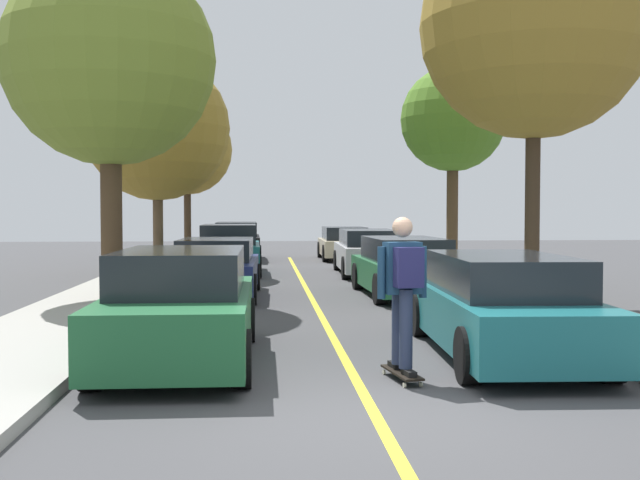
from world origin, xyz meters
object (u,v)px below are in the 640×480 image
(street_tree_left_nearest, at_px, (110,61))
(skateboard, at_px, (402,373))
(parked_car_right_far, at_px, (368,252))
(street_tree_left_near, at_px, (157,129))
(street_tree_left_far, at_px, (187,150))
(street_tree_right_nearest, at_px, (534,25))
(parked_car_left_near, at_px, (217,269))
(parked_car_right_farthest, at_px, (344,243))
(parked_car_left_far, at_px, (229,250))
(street_tree_right_near, at_px, (453,120))
(parked_car_right_near, at_px, (404,267))
(skateboarder, at_px, (403,284))
(parked_car_left_farthest, at_px, (237,241))
(parked_car_left_nearest, at_px, (181,308))
(parked_car_right_nearest, at_px, (501,306))

(street_tree_left_nearest, distance_m, skateboard, 10.00)
(parked_car_right_far, xyz_separation_m, street_tree_left_near, (-6.21, 0.22, 3.64))
(street_tree_left_far, relative_size, street_tree_right_nearest, 0.81)
(parked_car_left_near, bearing_deg, street_tree_left_nearest, -155.50)
(parked_car_right_far, bearing_deg, street_tree_left_far, 124.88)
(parked_car_right_far, relative_size, parked_car_right_farthest, 1.15)
(parked_car_left_far, relative_size, street_tree_right_near, 0.79)
(parked_car_right_near, xyz_separation_m, parked_car_right_far, (-0.00, 5.75, 0.02))
(parked_car_right_near, distance_m, street_tree_right_nearest, 5.74)
(parked_car_right_farthest, height_order, street_tree_right_nearest, street_tree_right_nearest)
(street_tree_left_near, distance_m, street_tree_left_far, 8.69)
(street_tree_left_nearest, height_order, skateboard, street_tree_left_nearest)
(parked_car_right_near, bearing_deg, skateboarder, -100.60)
(parked_car_left_far, bearing_deg, street_tree_left_nearest, -106.22)
(parked_car_left_far, relative_size, street_tree_left_nearest, 0.65)
(parked_car_left_near, distance_m, street_tree_left_nearest, 4.87)
(parked_car_right_far, xyz_separation_m, street_tree_left_far, (-6.21, 8.91, 3.69))
(skateboard, bearing_deg, skateboarder, -80.19)
(parked_car_left_farthest, bearing_deg, parked_car_right_farthest, -1.55)
(parked_car_left_nearest, distance_m, parked_car_right_nearest, 4.14)
(parked_car_left_nearest, bearing_deg, skateboarder, -25.93)
(parked_car_left_near, distance_m, street_tree_left_far, 15.20)
(parked_car_right_far, bearing_deg, parked_car_left_near, -126.13)
(street_tree_left_nearest, height_order, street_tree_right_nearest, street_tree_right_nearest)
(street_tree_left_nearest, bearing_deg, skateboard, -57.85)
(parked_car_right_near, bearing_deg, parked_car_right_nearest, -90.01)
(parked_car_right_far, distance_m, street_tree_right_near, 4.64)
(parked_car_left_far, relative_size, parked_car_left_farthest, 0.97)
(parked_car_left_near, bearing_deg, street_tree_right_near, 31.35)
(parked_car_left_nearest, xyz_separation_m, parked_car_right_nearest, (4.14, 0.09, -0.03))
(parked_car_left_nearest, distance_m, parked_car_right_near, 8.17)
(street_tree_right_near, height_order, skateboard, street_tree_right_near)
(parked_car_left_nearest, height_order, parked_car_left_near, parked_car_left_nearest)
(street_tree_left_nearest, bearing_deg, parked_car_right_nearest, -44.44)
(parked_car_right_farthest, height_order, street_tree_right_near, street_tree_right_near)
(parked_car_right_nearest, distance_m, street_tree_left_nearest, 9.70)
(parked_car_left_farthest, distance_m, street_tree_left_far, 4.66)
(parked_car_right_nearest, bearing_deg, street_tree_left_nearest, 135.56)
(parked_car_right_nearest, relative_size, street_tree_left_far, 0.77)
(parked_car_right_nearest, xyz_separation_m, street_tree_left_nearest, (-6.21, 6.09, 4.29))
(parked_car_right_near, bearing_deg, skateboard, -100.68)
(parked_car_left_nearest, distance_m, parked_car_left_far, 13.30)
(parked_car_right_nearest, xyz_separation_m, street_tree_left_near, (-6.21, 12.93, 3.65))
(parked_car_left_nearest, bearing_deg, street_tree_right_nearest, 37.06)
(street_tree_left_near, relative_size, street_tree_left_far, 1.04)
(parked_car_right_far, xyz_separation_m, street_tree_right_nearest, (2.07, -8.11, 4.79))
(parked_car_right_nearest, xyz_separation_m, street_tree_left_far, (-6.21, 21.62, 3.71))
(street_tree_right_near, bearing_deg, parked_car_left_nearest, -119.66)
(parked_car_right_nearest, height_order, street_tree_left_nearest, street_tree_left_nearest)
(parked_car_left_farthest, xyz_separation_m, street_tree_left_far, (-2.07, 2.04, 3.65))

